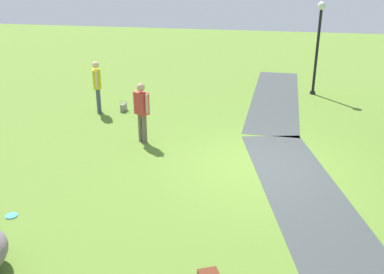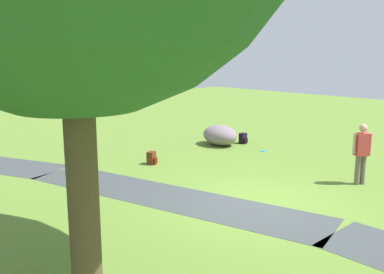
# 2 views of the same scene
# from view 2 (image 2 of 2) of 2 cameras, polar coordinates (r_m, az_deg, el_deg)

# --- Properties ---
(ground_plane) EXTENTS (48.00, 48.00, 0.00)m
(ground_plane) POSITION_cam_2_polar(r_m,az_deg,el_deg) (10.01, 8.40, -8.93)
(ground_plane) COLOR olive
(footpath_segment_mid) EXTENTS (8.15, 3.56, 0.01)m
(footpath_segment_mid) POSITION_cam_2_polar(r_m,az_deg,el_deg) (10.50, -3.50, -7.83)
(footpath_segment_mid) COLOR #3C4243
(footpath_segment_mid) RESTS_ON ground
(lawn_boulder) EXTENTS (1.70, 1.44, 0.75)m
(lawn_boulder) POSITION_cam_2_polar(r_m,az_deg,el_deg) (16.07, 3.75, 0.25)
(lawn_boulder) COLOR slate
(lawn_boulder) RESTS_ON ground
(man_near_boulder) EXTENTS (0.40, 0.45, 1.61)m
(man_near_boulder) POSITION_cam_2_polar(r_m,az_deg,el_deg) (12.00, 21.57, -1.60)
(man_near_boulder) COLOR #645B4C
(man_near_boulder) RESTS_ON ground
(backpack_by_boulder) EXTENTS (0.28, 0.30, 0.40)m
(backpack_by_boulder) POSITION_cam_2_polar(r_m,az_deg,el_deg) (16.43, 6.80, -0.20)
(backpack_by_boulder) COLOR black
(backpack_by_boulder) RESTS_ON ground
(spare_backpack_on_lawn) EXTENTS (0.34, 0.34, 0.40)m
(spare_backpack_on_lawn) POSITION_cam_2_polar(r_m,az_deg,el_deg) (13.38, -5.36, -2.80)
(spare_backpack_on_lawn) COLOR #5D2815
(spare_backpack_on_lawn) RESTS_ON ground
(frisbee_on_grass) EXTENTS (0.22, 0.22, 0.02)m
(frisbee_on_grass) POSITION_cam_2_polar(r_m,az_deg,el_deg) (15.32, 9.48, -1.81)
(frisbee_on_grass) COLOR #3499D8
(frisbee_on_grass) RESTS_ON ground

